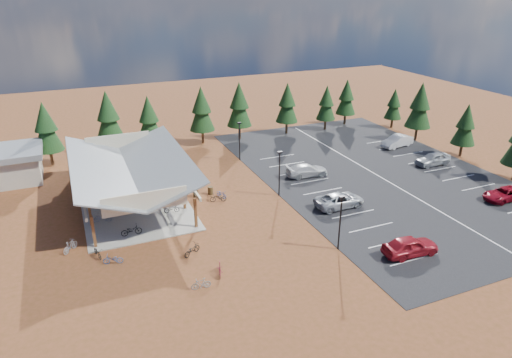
% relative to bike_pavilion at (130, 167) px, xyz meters
% --- Properties ---
extents(ground, '(140.00, 140.00, 0.00)m').
position_rel_bike_pavilion_xyz_m(ground, '(10.00, -7.00, -3.82)').
color(ground, '#583517').
rests_on(ground, ground).
extents(asphalt_lot, '(27.00, 44.00, 0.04)m').
position_rel_bike_pavilion_xyz_m(asphalt_lot, '(28.50, -4.00, -3.80)').
color(asphalt_lot, black).
rests_on(asphalt_lot, ground).
extents(concrete_pad, '(10.60, 18.60, 0.10)m').
position_rel_bike_pavilion_xyz_m(concrete_pad, '(0.00, 0.00, -3.77)').
color(concrete_pad, gray).
rests_on(concrete_pad, ground).
extents(bike_pavilion, '(11.65, 19.40, 4.97)m').
position_rel_bike_pavilion_xyz_m(bike_pavilion, '(0.00, 0.00, 0.00)').
color(bike_pavilion, brown).
rests_on(bike_pavilion, concrete_pad).
extents(lamp_post_0, '(0.50, 0.25, 5.14)m').
position_rel_bike_pavilion_xyz_m(lamp_post_0, '(15.00, -17.00, -0.85)').
color(lamp_post_0, black).
rests_on(lamp_post_0, ground).
extents(lamp_post_1, '(0.50, 0.25, 5.14)m').
position_rel_bike_pavilion_xyz_m(lamp_post_1, '(15.00, -5.00, -0.85)').
color(lamp_post_1, black).
rests_on(lamp_post_1, ground).
extents(lamp_post_2, '(0.50, 0.25, 5.14)m').
position_rel_bike_pavilion_xyz_m(lamp_post_2, '(15.00, 7.00, -0.85)').
color(lamp_post_2, black).
rests_on(lamp_post_2, ground).
extents(trash_bin_0, '(0.60, 0.60, 0.90)m').
position_rel_bike_pavilion_xyz_m(trash_bin_0, '(6.45, -1.81, -3.37)').
color(trash_bin_0, '#473419').
rests_on(trash_bin_0, ground).
extents(trash_bin_1, '(0.60, 0.60, 0.90)m').
position_rel_bike_pavilion_xyz_m(trash_bin_1, '(8.15, -1.73, -3.37)').
color(trash_bin_1, '#473419').
rests_on(trash_bin_1, ground).
extents(pine_1, '(3.56, 3.56, 8.29)m').
position_rel_bike_pavilion_xyz_m(pine_1, '(-7.86, 14.68, 1.24)').
color(pine_1, '#382314').
rests_on(pine_1, ground).
extents(pine_2, '(3.79, 3.79, 8.82)m').
position_rel_bike_pavilion_xyz_m(pine_2, '(-0.23, 15.66, 1.56)').
color(pine_2, '#382314').
rests_on(pine_2, ground).
extents(pine_3, '(3.41, 3.41, 7.94)m').
position_rel_bike_pavilion_xyz_m(pine_3, '(4.84, 14.43, 1.02)').
color(pine_3, '#382314').
rests_on(pine_3, ground).
extents(pine_4, '(3.59, 3.59, 8.36)m').
position_rel_bike_pavilion_xyz_m(pine_4, '(12.53, 15.55, 1.28)').
color(pine_4, '#382314').
rests_on(pine_4, ground).
extents(pine_5, '(3.66, 3.66, 8.53)m').
position_rel_bike_pavilion_xyz_m(pine_5, '(18.23, 15.43, 1.38)').
color(pine_5, '#382314').
rests_on(pine_5, ground).
extents(pine_6, '(3.39, 3.39, 7.90)m').
position_rel_bike_pavilion_xyz_m(pine_6, '(25.90, 15.08, 1.00)').
color(pine_6, '#382314').
rests_on(pine_6, ground).
extents(pine_7, '(3.04, 3.04, 7.08)m').
position_rel_bike_pavilion_xyz_m(pine_7, '(32.50, 14.51, 0.50)').
color(pine_7, '#382314').
rests_on(pine_7, ground).
extents(pine_8, '(3.20, 3.20, 7.46)m').
position_rel_bike_pavilion_xyz_m(pine_8, '(37.02, 15.79, 0.73)').
color(pine_8, '#382314').
rests_on(pine_8, ground).
extents(pine_11, '(3.09, 3.09, 7.19)m').
position_rel_bike_pavilion_xyz_m(pine_11, '(43.03, -3.26, 0.57)').
color(pine_11, '#382314').
rests_on(pine_11, ground).
extents(pine_12, '(3.72, 3.72, 8.67)m').
position_rel_bike_pavilion_xyz_m(pine_12, '(42.07, 4.49, 1.47)').
color(pine_12, '#382314').
rests_on(pine_12, ground).
extents(pine_13, '(2.73, 2.73, 6.36)m').
position_rel_bike_pavilion_xyz_m(pine_13, '(43.01, 11.24, 0.05)').
color(pine_13, '#382314').
rests_on(pine_13, ground).
extents(bike_0, '(1.90, 0.67, 1.00)m').
position_rel_bike_pavilion_xyz_m(bike_0, '(-1.34, -7.63, -3.22)').
color(bike_0, black).
rests_on(bike_0, concrete_pad).
extents(bike_1, '(1.93, 1.02, 1.11)m').
position_rel_bike_pavilion_xyz_m(bike_1, '(-3.55, -3.97, -3.17)').
color(bike_1, gray).
rests_on(bike_1, concrete_pad).
extents(bike_2, '(1.53, 0.58, 0.79)m').
position_rel_bike_pavilion_xyz_m(bike_2, '(-1.89, 3.19, -3.33)').
color(bike_2, navy).
rests_on(bike_2, concrete_pad).
extents(bike_3, '(1.86, 1.00, 1.08)m').
position_rel_bike_pavilion_xyz_m(bike_3, '(-3.32, 5.77, -3.19)').
color(bike_3, maroon).
rests_on(bike_3, concrete_pad).
extents(bike_4, '(1.59, 0.80, 0.80)m').
position_rel_bike_pavilion_xyz_m(bike_4, '(3.13, -4.60, -3.33)').
color(bike_4, black).
rests_on(bike_4, concrete_pad).
extents(bike_5, '(1.61, 0.51, 0.96)m').
position_rel_bike_pavilion_xyz_m(bike_5, '(1.57, -3.55, -3.24)').
color(bike_5, gray).
rests_on(bike_5, concrete_pad).
extents(bike_6, '(1.73, 0.63, 0.90)m').
position_rel_bike_pavilion_xyz_m(bike_6, '(3.03, 0.92, -3.27)').
color(bike_6, navy).
rests_on(bike_6, concrete_pad).
extents(bike_7, '(1.91, 0.73, 1.12)m').
position_rel_bike_pavilion_xyz_m(bike_7, '(2.57, 6.18, -3.17)').
color(bike_7, maroon).
rests_on(bike_7, concrete_pad).
extents(bike_8, '(0.97, 1.81, 0.90)m').
position_rel_bike_pavilion_xyz_m(bike_8, '(-4.56, -10.11, -3.37)').
color(bike_8, black).
rests_on(bike_8, ground).
extents(bike_9, '(1.53, 1.66, 1.06)m').
position_rel_bike_pavilion_xyz_m(bike_9, '(-6.66, -8.22, -3.29)').
color(bike_9, '#9799A0').
rests_on(bike_9, ground).
extents(bike_10, '(1.74, 0.99, 0.87)m').
position_rel_bike_pavilion_xyz_m(bike_10, '(-3.49, -11.68, -3.39)').
color(bike_10, '#29569E').
rests_on(bike_10, ground).
extents(bike_11, '(0.95, 1.73, 1.00)m').
position_rel_bike_pavilion_xyz_m(bike_11, '(4.21, -16.57, -3.32)').
color(bike_11, maroon).
rests_on(bike_11, ground).
extents(bike_12, '(1.91, 1.53, 0.97)m').
position_rel_bike_pavilion_xyz_m(bike_12, '(2.94, -12.86, -3.34)').
color(bike_12, black).
rests_on(bike_12, ground).
extents(bike_13, '(1.57, 0.54, 0.93)m').
position_rel_bike_pavilion_xyz_m(bike_13, '(2.28, -17.81, -3.36)').
color(bike_13, gray).
rests_on(bike_13, ground).
extents(bike_14, '(1.08, 1.65, 0.82)m').
position_rel_bike_pavilion_xyz_m(bike_14, '(9.01, -2.98, -3.41)').
color(bike_14, navy).
rests_on(bike_14, ground).
extents(bike_16, '(1.83, 1.01, 0.91)m').
position_rel_bike_pavilion_xyz_m(bike_16, '(8.34, -3.88, -3.37)').
color(bike_16, black).
rests_on(bike_16, ground).
extents(car_0, '(5.04, 2.34, 1.67)m').
position_rel_bike_pavilion_xyz_m(car_0, '(20.14, -20.18, -2.95)').
color(car_0, maroon).
rests_on(car_0, asphalt_lot).
extents(car_2, '(5.37, 2.53, 1.48)m').
position_rel_bike_pavilion_xyz_m(car_2, '(19.58, -9.97, -3.04)').
color(car_2, '#A8ABB1').
rests_on(car_2, asphalt_lot).
extents(car_3, '(5.31, 2.53, 1.49)m').
position_rel_bike_pavilion_xyz_m(car_3, '(20.46, -1.37, -3.04)').
color(car_3, silver).
rests_on(car_3, asphalt_lot).
extents(car_6, '(4.84, 2.26, 1.34)m').
position_rel_bike_pavilion_xyz_m(car_6, '(36.77, -15.47, -3.11)').
color(car_6, maroon).
rests_on(car_6, asphalt_lot).
extents(car_8, '(4.75, 1.91, 1.62)m').
position_rel_bike_pavilion_xyz_m(car_8, '(37.13, -4.42, -2.97)').
color(car_8, '#9DA1A5').
rests_on(car_8, asphalt_lot).
extents(car_9, '(5.25, 2.60, 1.65)m').
position_rel_bike_pavilion_xyz_m(car_9, '(37.57, 3.16, -2.96)').
color(car_9, silver).
rests_on(car_9, asphalt_lot).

